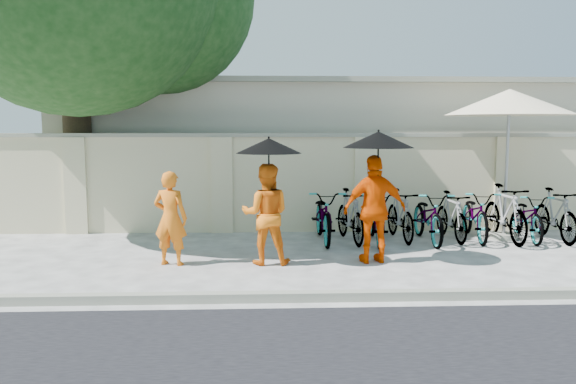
{
  "coord_description": "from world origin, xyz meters",
  "views": [
    {
      "loc": [
        -0.11,
        -8.62,
        2.2
      ],
      "look_at": [
        0.29,
        0.9,
        1.1
      ],
      "focal_mm": 35.0,
      "sensor_mm": 36.0,
      "label": 1
    }
  ],
  "objects_px": {
    "monk_left": "(170,218)",
    "monk_center": "(266,214)",
    "patio_umbrella": "(509,104)",
    "monk_right": "(375,209)"
  },
  "relations": [
    {
      "from": "monk_center",
      "to": "monk_right",
      "type": "bearing_deg",
      "value": -177.2
    },
    {
      "from": "monk_center",
      "to": "patio_umbrella",
      "type": "bearing_deg",
      "value": -156.18
    },
    {
      "from": "monk_left",
      "to": "patio_umbrella",
      "type": "distance_m",
      "value": 6.78
    },
    {
      "from": "monk_left",
      "to": "monk_right",
      "type": "bearing_deg",
      "value": -165.26
    },
    {
      "from": "patio_umbrella",
      "to": "monk_left",
      "type": "bearing_deg",
      "value": -163.45
    },
    {
      "from": "monk_center",
      "to": "patio_umbrella",
      "type": "height_order",
      "value": "patio_umbrella"
    },
    {
      "from": "monk_left",
      "to": "monk_center",
      "type": "relative_size",
      "value": 0.93
    },
    {
      "from": "monk_center",
      "to": "patio_umbrella",
      "type": "distance_m",
      "value": 5.39
    },
    {
      "from": "monk_left",
      "to": "monk_right",
      "type": "distance_m",
      "value": 3.3
    },
    {
      "from": "monk_left",
      "to": "monk_center",
      "type": "bearing_deg",
      "value": -165.23
    }
  ]
}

